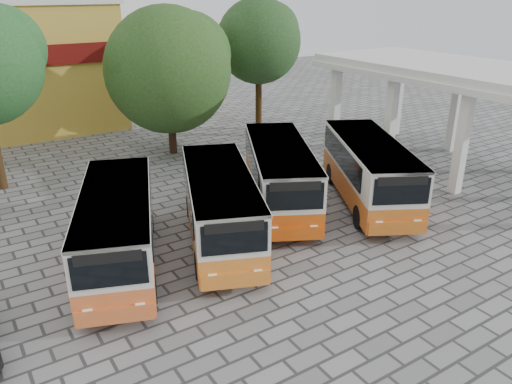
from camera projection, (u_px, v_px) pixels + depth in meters
ground at (358, 252)px, 18.19m from camera, size 90.00×90.00×0.00m
terminal_shelter at (466, 75)px, 24.68m from camera, size 6.80×15.80×5.40m
bus_far_left at (118, 226)px, 16.72m from camera, size 4.77×7.99×2.69m
bus_centre_left at (220, 204)px, 18.39m from camera, size 4.95×8.07×2.72m
bus_centre_right at (280, 172)px, 21.36m from camera, size 5.63×8.33×2.79m
bus_far_right at (369, 168)px, 21.81m from camera, size 5.75×8.41×2.82m
tree_middle at (169, 66)px, 27.29m from camera, size 7.26×6.91×8.19m
tree_right at (259, 38)px, 31.99m from camera, size 5.71×5.44×8.47m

